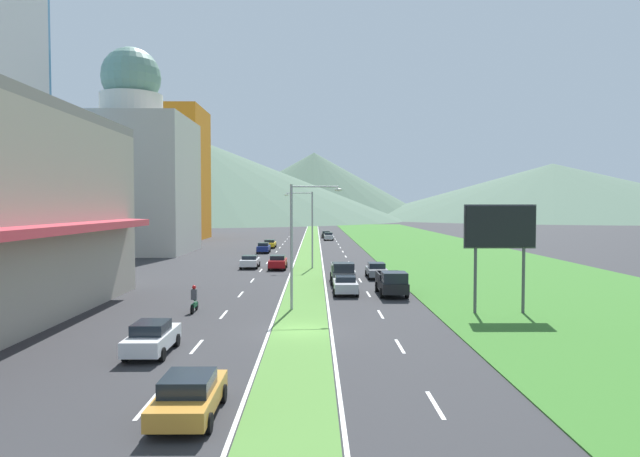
# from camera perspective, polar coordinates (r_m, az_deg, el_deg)

# --- Properties ---
(ground_plane) EXTENTS (600.00, 600.00, 0.00)m
(ground_plane) POSITION_cam_1_polar(r_m,az_deg,el_deg) (32.05, -2.02, -10.40)
(ground_plane) COLOR #2D2D30
(grass_median) EXTENTS (3.20, 240.00, 0.06)m
(grass_median) POSITION_cam_1_polar(r_m,az_deg,el_deg) (91.53, -1.03, -2.08)
(grass_median) COLOR #518438
(grass_median) RESTS_ON ground_plane
(grass_verge_right) EXTENTS (24.00, 240.00, 0.06)m
(grass_verge_right) POSITION_cam_1_polar(r_m,az_deg,el_deg) (93.63, 11.69, -2.03)
(grass_verge_right) COLOR #387028
(grass_verge_right) RESTS_ON ground_plane
(lane_dash_left_1) EXTENTS (0.16, 2.80, 0.01)m
(lane_dash_left_1) POSITION_cam_1_polar(r_m,az_deg,el_deg) (21.60, -17.19, -16.85)
(lane_dash_left_1) COLOR silver
(lane_dash_left_1) RESTS_ON ground_plane
(lane_dash_left_2) EXTENTS (0.16, 2.80, 0.01)m
(lane_dash_left_2) POSITION_cam_1_polar(r_m,az_deg,el_deg) (29.30, -12.44, -11.67)
(lane_dash_left_2) COLOR silver
(lane_dash_left_2) RESTS_ON ground_plane
(lane_dash_left_3) EXTENTS (0.16, 2.80, 0.01)m
(lane_dash_left_3) POSITION_cam_1_polar(r_m,az_deg,el_deg) (37.25, -9.78, -8.63)
(lane_dash_left_3) COLOR silver
(lane_dash_left_3) RESTS_ON ground_plane
(lane_dash_left_4) EXTENTS (0.16, 2.80, 0.01)m
(lane_dash_left_4) POSITION_cam_1_polar(r_m,az_deg,el_deg) (45.31, -8.08, -6.65)
(lane_dash_left_4) COLOR silver
(lane_dash_left_4) RESTS_ON ground_plane
(lane_dash_left_5) EXTENTS (0.16, 2.80, 0.01)m
(lane_dash_left_5) POSITION_cam_1_polar(r_m,az_deg,el_deg) (53.44, -6.91, -5.28)
(lane_dash_left_5) COLOR silver
(lane_dash_left_5) RESTS_ON ground_plane
(lane_dash_left_6) EXTENTS (0.16, 2.80, 0.01)m
(lane_dash_left_6) POSITION_cam_1_polar(r_m,az_deg,el_deg) (61.61, -6.05, -4.26)
(lane_dash_left_6) COLOR silver
(lane_dash_left_6) RESTS_ON ground_plane
(lane_dash_left_7) EXTENTS (0.16, 2.80, 0.01)m
(lane_dash_left_7) POSITION_cam_1_polar(r_m,az_deg,el_deg) (69.81, -5.39, -3.48)
(lane_dash_left_7) COLOR silver
(lane_dash_left_7) RESTS_ON ground_plane
(lane_dash_left_8) EXTENTS (0.16, 2.80, 0.01)m
(lane_dash_left_8) POSITION_cam_1_polar(r_m,az_deg,el_deg) (78.02, -4.87, -2.87)
(lane_dash_left_8) COLOR silver
(lane_dash_left_8) RESTS_ON ground_plane
(lane_dash_left_9) EXTENTS (0.16, 2.80, 0.01)m
(lane_dash_left_9) POSITION_cam_1_polar(r_m,az_deg,el_deg) (86.25, -4.45, -2.37)
(lane_dash_left_9) COLOR silver
(lane_dash_left_9) RESTS_ON ground_plane
(lane_dash_left_10) EXTENTS (0.16, 2.80, 0.01)m
(lane_dash_left_10) POSITION_cam_1_polar(r_m,az_deg,el_deg) (94.48, -4.11, -1.96)
(lane_dash_left_10) COLOR silver
(lane_dash_left_10) RESTS_ON ground_plane
(lane_dash_left_11) EXTENTS (0.16, 2.80, 0.01)m
(lane_dash_left_11) POSITION_cam_1_polar(r_m,az_deg,el_deg) (102.72, -3.82, -1.62)
(lane_dash_left_11) COLOR silver
(lane_dash_left_11) RESTS_ON ground_plane
(lane_dash_left_12) EXTENTS (0.16, 2.80, 0.01)m
(lane_dash_left_12) POSITION_cam_1_polar(r_m,az_deg,el_deg) (110.97, -3.57, -1.32)
(lane_dash_left_12) COLOR silver
(lane_dash_left_12) RESTS_ON ground_plane
(lane_dash_left_13) EXTENTS (0.16, 2.80, 0.01)m
(lane_dash_left_13) POSITION_cam_1_polar(r_m,az_deg,el_deg) (119.22, -3.36, -1.07)
(lane_dash_left_13) COLOR silver
(lane_dash_left_13) RESTS_ON ground_plane
(lane_dash_left_14) EXTENTS (0.16, 2.80, 0.01)m
(lane_dash_left_14) POSITION_cam_1_polar(r_m,az_deg,el_deg) (127.48, -3.17, -0.85)
(lane_dash_left_14) COLOR silver
(lane_dash_left_14) RESTS_ON ground_plane
(lane_dash_right_1) EXTENTS (0.16, 2.80, 0.01)m
(lane_dash_right_1) POSITION_cam_1_polar(r_m,az_deg,el_deg) (21.20, 11.65, -17.17)
(lane_dash_right_1) COLOR silver
(lane_dash_right_1) RESTS_ON ground_plane
(lane_dash_right_2) EXTENTS (0.16, 2.80, 0.01)m
(lane_dash_right_2) POSITION_cam_1_polar(r_m,az_deg,el_deg) (29.00, 8.13, -11.78)
(lane_dash_right_2) COLOR silver
(lane_dash_right_2) RESTS_ON ground_plane
(lane_dash_right_3) EXTENTS (0.16, 2.80, 0.01)m
(lane_dash_right_3) POSITION_cam_1_polar(r_m,az_deg,el_deg) (37.01, 6.19, -8.68)
(lane_dash_right_3) COLOR silver
(lane_dash_right_3) RESTS_ON ground_plane
(lane_dash_right_4) EXTENTS (0.16, 2.80, 0.01)m
(lane_dash_right_4) POSITION_cam_1_polar(r_m,az_deg,el_deg) (45.12, 4.96, -6.68)
(lane_dash_right_4) COLOR silver
(lane_dash_right_4) RESTS_ON ground_plane
(lane_dash_right_5) EXTENTS (0.16, 2.80, 0.01)m
(lane_dash_right_5) POSITION_cam_1_polar(r_m,az_deg,el_deg) (53.28, 4.11, -5.29)
(lane_dash_right_5) COLOR silver
(lane_dash_right_5) RESTS_ON ground_plane
(lane_dash_right_6) EXTENTS (0.16, 2.80, 0.01)m
(lane_dash_right_6) POSITION_cam_1_polar(r_m,az_deg,el_deg) (61.47, 3.49, -4.27)
(lane_dash_right_6) COLOR silver
(lane_dash_right_6) RESTS_ON ground_plane
(lane_dash_right_7) EXTENTS (0.16, 2.80, 0.01)m
(lane_dash_right_7) POSITION_cam_1_polar(r_m,az_deg,el_deg) (69.69, 3.01, -3.49)
(lane_dash_right_7) COLOR silver
(lane_dash_right_7) RESTS_ON ground_plane
(lane_dash_right_8) EXTENTS (0.16, 2.80, 0.01)m
(lane_dash_right_8) POSITION_cam_1_polar(r_m,az_deg,el_deg) (77.91, 2.64, -2.87)
(lane_dash_right_8) COLOR silver
(lane_dash_right_8) RESTS_ON ground_plane
(lane_dash_right_9) EXTENTS (0.16, 2.80, 0.01)m
(lane_dash_right_9) POSITION_cam_1_polar(r_m,az_deg,el_deg) (86.15, 2.34, -2.37)
(lane_dash_right_9) COLOR silver
(lane_dash_right_9) RESTS_ON ground_plane
(lane_dash_right_10) EXTENTS (0.16, 2.80, 0.01)m
(lane_dash_right_10) POSITION_cam_1_polar(r_m,az_deg,el_deg) (94.39, 2.09, -1.96)
(lane_dash_right_10) COLOR silver
(lane_dash_right_10) RESTS_ON ground_plane
(lane_dash_right_11) EXTENTS (0.16, 2.80, 0.01)m
(lane_dash_right_11) POSITION_cam_1_polar(r_m,az_deg,el_deg) (102.64, 1.88, -1.62)
(lane_dash_right_11) COLOR silver
(lane_dash_right_11) RESTS_ON ground_plane
(lane_dash_right_12) EXTENTS (0.16, 2.80, 0.01)m
(lane_dash_right_12) POSITION_cam_1_polar(r_m,az_deg,el_deg) (110.89, 1.70, -1.32)
(lane_dash_right_12) COLOR silver
(lane_dash_right_12) RESTS_ON ground_plane
(lane_dash_right_13) EXTENTS (0.16, 2.80, 0.01)m
(lane_dash_right_13) POSITION_cam_1_polar(r_m,az_deg,el_deg) (119.15, 1.55, -1.07)
(lane_dash_right_13) COLOR silver
(lane_dash_right_13) RESTS_ON ground_plane
(lane_dash_right_14) EXTENTS (0.16, 2.80, 0.01)m
(lane_dash_right_14) POSITION_cam_1_polar(r_m,az_deg,el_deg) (127.41, 1.42, -0.85)
(lane_dash_right_14) COLOR silver
(lane_dash_right_14) RESTS_ON ground_plane
(edge_line_median_left) EXTENTS (0.16, 240.00, 0.01)m
(edge_line_median_left) POSITION_cam_1_polar(r_m,az_deg,el_deg) (91.56, -2.12, -2.09)
(edge_line_median_left) COLOR silver
(edge_line_median_left) RESTS_ON ground_plane
(edge_line_median_right) EXTENTS (0.16, 240.00, 0.01)m
(edge_line_median_right) POSITION_cam_1_polar(r_m,az_deg,el_deg) (91.53, 0.07, -2.09)
(edge_line_median_right) COLOR silver
(edge_line_median_right) RESTS_ON ground_plane
(domed_building) EXTENTS (17.04, 17.04, 30.57)m
(domed_building) POSITION_cam_1_polar(r_m,az_deg,el_deg) (88.81, -18.56, 5.48)
(domed_building) COLOR #B7B2A8
(domed_building) RESTS_ON ground_plane
(midrise_colored) EXTENTS (16.11, 16.11, 27.47)m
(midrise_colored) POSITION_cam_1_polar(r_m,az_deg,el_deg) (122.65, -15.45, 5.36)
(midrise_colored) COLOR orange
(midrise_colored) RESTS_ON ground_plane
(hill_far_left) EXTENTS (214.08, 214.08, 41.69)m
(hill_far_left) POSITION_cam_1_polar(r_m,az_deg,el_deg) (285.40, -13.35, 5.03)
(hill_far_left) COLOR #516B56
(hill_far_left) RESTS_ON ground_plane
(hill_far_center) EXTENTS (136.68, 136.68, 38.21)m
(hill_far_center) POSITION_cam_1_polar(r_m,az_deg,el_deg) (329.34, -0.60, 4.42)
(hill_far_center) COLOR #516B56
(hill_far_center) RESTS_ON ground_plane
(hill_far_right) EXTENTS (219.33, 219.33, 30.19)m
(hill_far_right) POSITION_cam_1_polar(r_m,az_deg,el_deg) (333.21, 22.57, 3.53)
(hill_far_right) COLOR #516B56
(hill_far_right) RESTS_ON ground_plane
(street_lamp_near) EXTENTS (3.54, 0.46, 8.50)m
(street_lamp_near) POSITION_cam_1_polar(r_m,az_deg,el_deg) (37.68, -2.25, -0.82)
(street_lamp_near) COLOR #99999E
(street_lamp_near) RESTS_ON ground_plane
(street_lamp_mid) EXTENTS (3.28, 0.29, 8.64)m
(street_lamp_mid) POSITION_cam_1_polar(r_m,az_deg,el_deg) (62.79, -1.15, 0.49)
(street_lamp_mid) COLOR #99999E
(street_lamp_mid) RESTS_ON ground_plane
(billboard_roadside) EXTENTS (4.70, 0.28, 7.15)m
(billboard_roadside) POSITION_cam_1_polar(r_m,az_deg,el_deg) (38.12, 17.88, -0.36)
(billboard_roadside) COLOR #4C4C51
(billboard_roadside) RESTS_ON ground_plane
(car_0) EXTENTS (2.02, 4.18, 1.44)m
(car_0) POSITION_cam_1_polar(r_m,az_deg,el_deg) (64.10, -7.15, -3.34)
(car_0) COLOR silver
(car_0) RESTS_ON ground_plane
(car_1) EXTENTS (1.98, 4.34, 1.58)m
(car_1) POSITION_cam_1_polar(r_m,az_deg,el_deg) (114.96, 0.88, -0.79)
(car_1) COLOR #B2B2B7
(car_1) RESTS_ON ground_plane
(car_2) EXTENTS (1.96, 4.03, 1.45)m
(car_2) POSITION_cam_1_polar(r_m,az_deg,el_deg) (44.85, 2.60, -5.76)
(car_2) COLOR #B2B2B7
(car_2) RESTS_ON ground_plane
(car_3) EXTENTS (1.99, 4.46, 1.56)m
(car_3) POSITION_cam_1_polar(r_m,az_deg,el_deg) (62.60, -4.32, -3.42)
(car_3) COLOR maroon
(car_3) RESTS_ON ground_plane
(car_4) EXTENTS (1.89, 4.34, 1.56)m
(car_4) POSITION_cam_1_polar(r_m,az_deg,el_deg) (28.31, -16.74, -10.58)
(car_4) COLOR silver
(car_4) RESTS_ON ground_plane
(car_5) EXTENTS (1.98, 4.50, 1.50)m
(car_5) POSITION_cam_1_polar(r_m,az_deg,el_deg) (123.21, 0.62, -0.60)
(car_5) COLOR black
(car_5) RESTS_ON ground_plane
(car_6) EXTENTS (2.02, 4.80, 1.40)m
(car_6) POSITION_cam_1_polar(r_m,az_deg,el_deg) (94.08, -5.14, -1.54)
(car_6) COLOR yellow
(car_6) RESTS_ON ground_plane
(car_7) EXTENTS (1.89, 4.13, 1.54)m
(car_7) POSITION_cam_1_polar(r_m,az_deg,el_deg) (84.13, -5.77, -1.96)
(car_7) COLOR navy
(car_7) RESTS_ON ground_plane
(car_8) EXTENTS (2.00, 4.44, 1.47)m
(car_8) POSITION_cam_1_polar(r_m,az_deg,el_deg) (19.94, -13.18, -16.19)
(car_8) COLOR #C6842D
(car_8) RESTS_ON ground_plane
(car_9) EXTENTS (1.96, 4.52, 1.48)m
(car_9) POSITION_cam_1_polar(r_m,az_deg,el_deg) (55.13, 5.78, -4.25)
(car_9) COLOR slate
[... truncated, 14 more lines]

